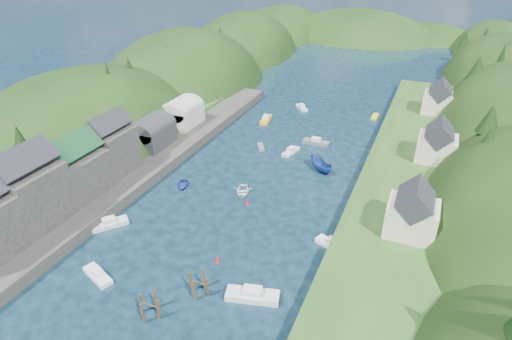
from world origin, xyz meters
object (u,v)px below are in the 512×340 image
at_px(piling_cluster_near, 150,308).
at_px(channel_buoy_far, 247,202).
at_px(piling_cluster_far, 199,286).
at_px(channel_buoy_near, 217,259).

xyz_separation_m(piling_cluster_near, channel_buoy_far, (0.77, 27.02, -0.78)).
xyz_separation_m(piling_cluster_far, channel_buoy_far, (-2.93, 21.47, -0.80)).
bearing_deg(channel_buoy_near, piling_cluster_far, -83.12).
bearing_deg(channel_buoy_near, piling_cluster_near, -103.90).
distance_m(piling_cluster_far, channel_buoy_far, 21.68).
relative_size(piling_cluster_near, piling_cluster_far, 0.99).
height_order(piling_cluster_near, piling_cluster_far, piling_cluster_far).
relative_size(piling_cluster_near, channel_buoy_near, 3.33).
height_order(channel_buoy_near, channel_buoy_far, same).
height_order(piling_cluster_near, channel_buoy_near, piling_cluster_near).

